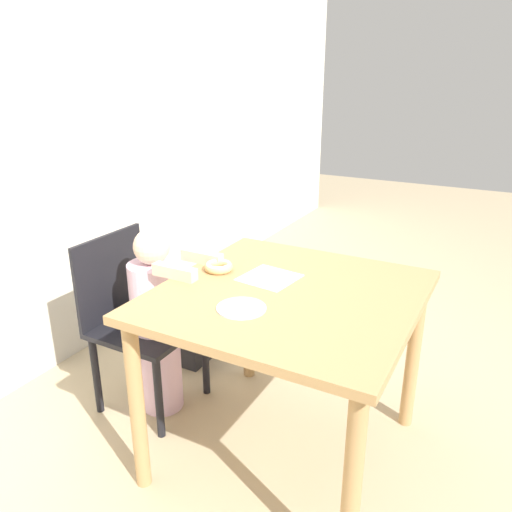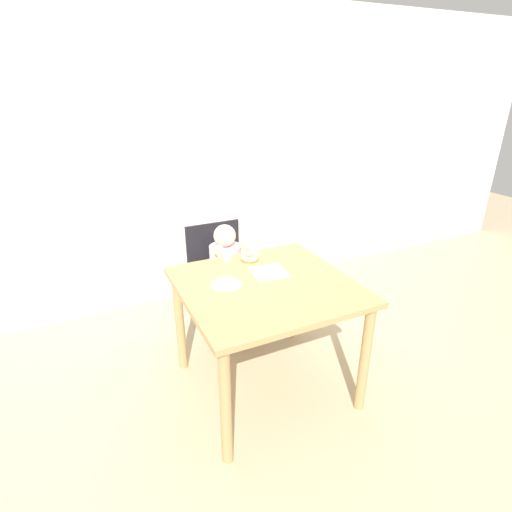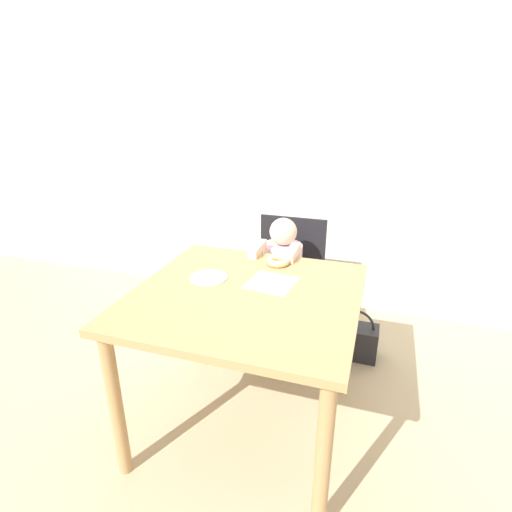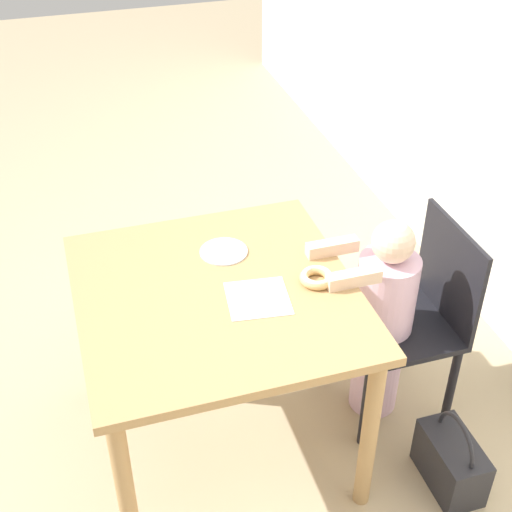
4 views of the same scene
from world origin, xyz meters
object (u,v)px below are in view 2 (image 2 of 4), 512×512
donut (250,257)px  child_figure (227,282)px  chair (221,277)px  handbag (273,302)px

donut → child_figure: bearing=99.1°
chair → child_figure: bearing=-90.0°
chair → donut: size_ratio=6.88×
child_figure → donut: 0.45m
chair → child_figure: size_ratio=0.93×
chair → donut: bearing=-83.5°
chair → child_figure: (0.00, -0.13, 0.02)m
chair → handbag: 0.57m
chair → handbag: (0.46, -0.02, -0.33)m
chair → donut: chair is taller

